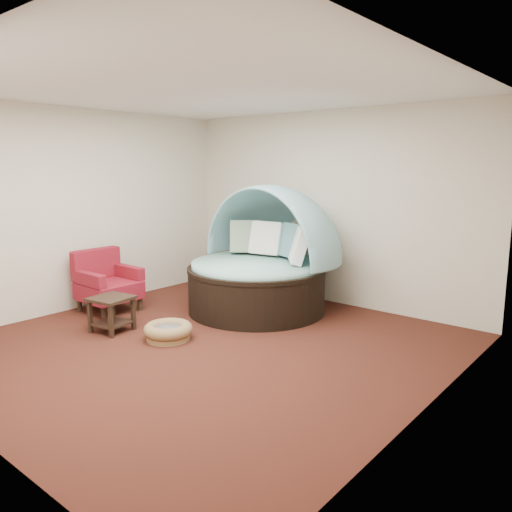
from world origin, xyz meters
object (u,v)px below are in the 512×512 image
Objects in this scene: canopy_daybed at (262,253)px; red_armchair at (107,283)px; pet_basket at (168,331)px; side_table at (112,309)px.

canopy_daybed is 2.22m from red_armchair.
red_armchair reaches higher than pet_basket.
canopy_daybed is at bearing 88.47° from pet_basket.
canopy_daybed is 3.36× the size of pet_basket.
pet_basket is 0.76× the size of red_armchair.
red_armchair reaches higher than side_table.
red_armchair is 1.67× the size of side_table.
side_table reaches higher than pet_basket.
side_table is at bearing -162.55° from pet_basket.
pet_basket is 1.27× the size of side_table.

